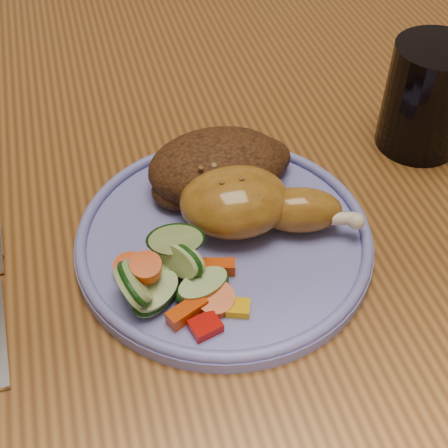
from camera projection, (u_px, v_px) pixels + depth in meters
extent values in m
plane|color=#53321C|center=(253.00, 444.00, 1.21)|extent=(4.00, 4.00, 0.00)
cube|color=brown|center=(274.00, 150.00, 0.68)|extent=(0.90, 1.40, 0.04)
cube|color=brown|center=(336.00, 80.00, 1.46)|extent=(0.06, 0.06, 0.71)
cube|color=#4C2D16|center=(180.00, 100.00, 1.27)|extent=(0.42, 0.42, 0.04)
cylinder|color=#4C2D16|center=(119.00, 255.00, 1.28)|extent=(0.04, 0.04, 0.41)
cylinder|color=#4C2D16|center=(97.00, 148.00, 1.52)|extent=(0.04, 0.04, 0.41)
cylinder|color=#4C2D16|center=(285.00, 222.00, 1.34)|extent=(0.04, 0.04, 0.41)
cylinder|color=#4C2D16|center=(238.00, 124.00, 1.59)|extent=(0.04, 0.04, 0.41)
cylinder|color=#696BBB|center=(224.00, 240.00, 0.55)|extent=(0.26, 0.26, 0.01)
torus|color=#696BBB|center=(224.00, 232.00, 0.55)|extent=(0.26, 0.26, 0.01)
ellipsoid|color=#96641F|center=(235.00, 201.00, 0.54)|extent=(0.11, 0.09, 0.05)
ellipsoid|color=#96641F|center=(299.00, 210.00, 0.55)|extent=(0.08, 0.06, 0.04)
sphere|color=beige|center=(356.00, 221.00, 0.54)|extent=(0.01, 0.01, 0.01)
ellipsoid|color=#442511|center=(217.00, 166.00, 0.58)|extent=(0.13, 0.09, 0.06)
ellipsoid|color=#442511|center=(258.00, 159.00, 0.60)|extent=(0.06, 0.05, 0.04)
ellipsoid|color=#442511|center=(180.00, 190.00, 0.58)|extent=(0.05, 0.05, 0.03)
cube|color=#A50A05|center=(205.00, 326.00, 0.48)|extent=(0.03, 0.02, 0.01)
cube|color=#E5A507|center=(238.00, 308.00, 0.49)|extent=(0.02, 0.02, 0.01)
cube|color=#D83B07|center=(217.00, 267.00, 0.52)|extent=(0.03, 0.02, 0.01)
cylinder|color=#D83B07|center=(215.00, 299.00, 0.50)|extent=(0.03, 0.03, 0.02)
cube|color=#D83B07|center=(187.00, 312.00, 0.49)|extent=(0.04, 0.03, 0.01)
cylinder|color=#D83B07|center=(146.00, 267.00, 0.48)|extent=(0.03, 0.03, 0.01)
cylinder|color=#D83B07|center=(130.00, 269.00, 0.52)|extent=(0.03, 0.03, 0.02)
cylinder|color=#A6C07D|center=(156.00, 294.00, 0.49)|extent=(0.06, 0.06, 0.02)
cylinder|color=#A6C07D|center=(180.00, 258.00, 0.50)|extent=(0.05, 0.05, 0.05)
cylinder|color=#A6C07D|center=(133.00, 284.00, 0.48)|extent=(0.04, 0.05, 0.04)
cylinder|color=#A6C07D|center=(203.00, 287.00, 0.50)|extent=(0.06, 0.06, 0.02)
cylinder|color=#A6C07D|center=(176.00, 240.00, 0.50)|extent=(0.05, 0.05, 0.04)
cylinder|color=#A6C07D|center=(147.00, 271.00, 0.51)|extent=(0.04, 0.05, 0.02)
cylinder|color=black|center=(427.00, 98.00, 0.62)|extent=(0.09, 0.09, 0.11)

